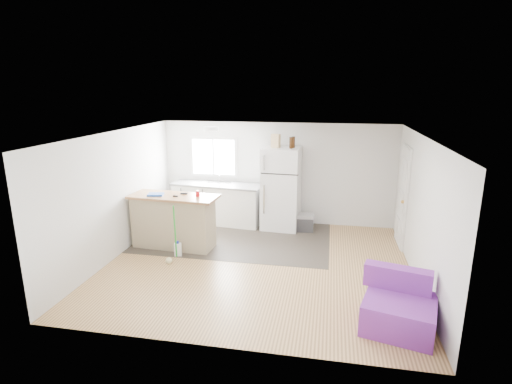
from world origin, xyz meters
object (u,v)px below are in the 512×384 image
peninsula (174,221)px  bottle_right (293,142)px  cleaner_jug (178,249)px  bottle_left (291,143)px  blue_tray (156,194)px  refrigerator (281,188)px  purple_seat (399,308)px  cardboard_box (276,141)px  red_cup (198,193)px  kitchen_cabinets (217,203)px  mop (171,251)px  cooler (303,222)px

peninsula → bottle_right: 3.10m
cleaner_jug → bottle_left: bottle_left is taller
peninsula → blue_tray: (-0.33, -0.06, 0.56)m
refrigerator → purple_seat: refrigerator is taller
cardboard_box → red_cup: bearing=-132.0°
peninsula → cleaner_jug: bearing=-57.3°
cleaner_jug → cardboard_box: 3.17m
kitchen_cabinets → purple_seat: kitchen_cabinets is taller
bottle_left → kitchen_cabinets: bearing=173.7°
blue_tray → bottle_left: bearing=30.5°
purple_seat → bottle_right: (-1.83, 3.68, 1.74)m
mop → blue_tray: size_ratio=3.82×
peninsula → cardboard_box: (1.87, 1.51, 1.48)m
purple_seat → mop: size_ratio=0.96×
cooler → bottle_right: bearing=152.7°
peninsula → blue_tray: size_ratio=6.05×
cardboard_box → cooler: bearing=-6.6°
blue_tray → bottle_left: bottle_left is taller
purple_seat → cardboard_box: bearing=135.8°
cleaner_jug → blue_tray: blue_tray is taller
cooler → cardboard_box: size_ratio=1.76×
purple_seat → peninsula: bearing=166.9°
bottle_left → refrigerator: bearing=150.3°
purple_seat → bottle_right: bearing=130.9°
cooler → cardboard_box: 1.95m
bottle_left → bottle_right: size_ratio=1.00×
cooler → bottle_left: size_ratio=2.11×
kitchen_cabinets → cardboard_box: size_ratio=7.40×
cleaner_jug → mop: (-0.00, -0.33, 0.10)m
kitchen_cabinets → cooler: (2.07, -0.20, -0.29)m
purple_seat → cleaner_jug: 4.20m
peninsula → refrigerator: 2.57m
kitchen_cabinets → cardboard_box: bearing=1.1°
refrigerator → bottle_right: 1.10m
mop → peninsula: bearing=86.8°
bottle_right → blue_tray: bearing=-148.1°
kitchen_cabinets → blue_tray: size_ratio=7.40×
blue_tray → cardboard_box: cardboard_box is taller
cleaner_jug → blue_tray: (-0.57, 0.38, 0.98)m
peninsula → cardboard_box: size_ratio=6.05×
blue_tray → cleaner_jug: bearing=-34.0°
refrigerator → cardboard_box: (-0.13, -0.05, 1.09)m
kitchen_cabinets → cooler: kitchen_cabinets is taller
cooler → purple_seat: purple_seat is taller
kitchen_cabinets → mop: size_ratio=1.94×
purple_seat → bottle_left: size_ratio=4.40×
purple_seat → bottle_left: bottle_left is taller
kitchen_cabinets → mop: 2.42m
cooler → mop: size_ratio=0.46×
kitchen_cabinets → bottle_right: bearing=3.4°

